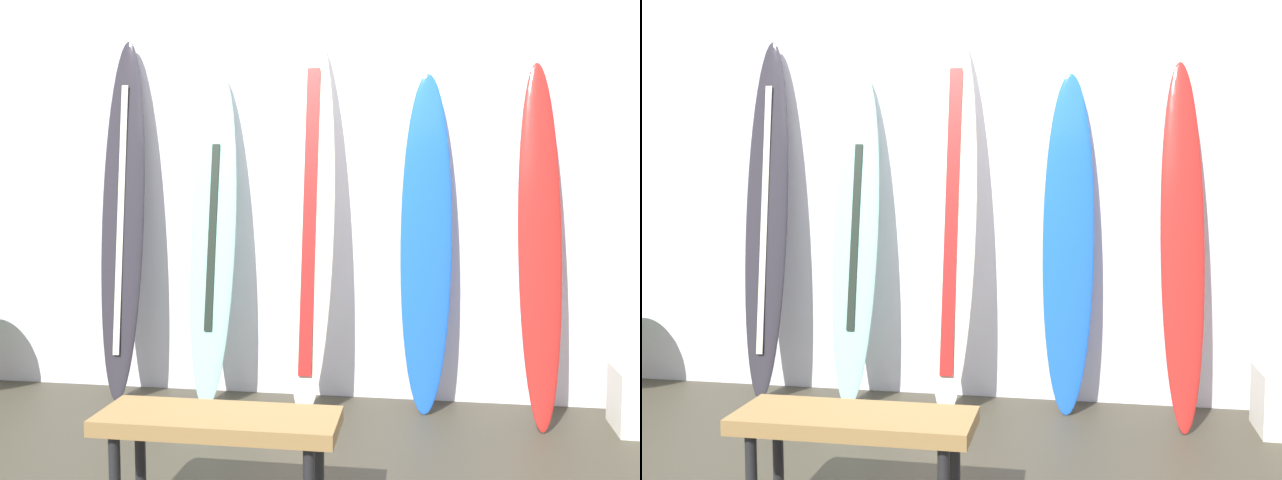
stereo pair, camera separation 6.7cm
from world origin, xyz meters
TOP-DOWN VIEW (x-y plane):
  - wall_back at (0.00, 1.30)m, footprint 7.20×0.20m
  - surfboard_charcoal at (-1.31, 1.00)m, footprint 0.28×0.33m
  - surfboard_seafoam at (-0.73, 0.99)m, footprint 0.29×0.40m
  - surfboard_ivory at (-0.12, 0.95)m, footprint 0.30×0.43m
  - surfboard_cobalt at (0.55, 1.03)m, footprint 0.30×0.28m
  - surfboard_crimson at (1.17, 0.92)m, footprint 0.24×0.49m
  - bench at (-0.24, -0.47)m, footprint 0.93×0.33m

SIDE VIEW (x-z plane):
  - bench at x=-0.24m, z-range 0.16..0.60m
  - surfboard_cobalt at x=0.55m, z-range -0.01..1.97m
  - surfboard_seafoam at x=-0.73m, z-range -0.02..2.02m
  - surfboard_crimson at x=1.17m, z-range 0.00..2.04m
  - surfboard_charcoal at x=-1.31m, z-range -0.01..2.22m
  - surfboard_ivory at x=-0.12m, z-range -0.02..2.24m
  - wall_back at x=0.00m, z-range 0.00..2.80m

